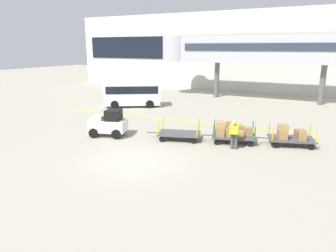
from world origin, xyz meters
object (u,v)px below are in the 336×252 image
(baggage_cart_tail, at_px, (291,136))
(shuttle_van, at_px, (132,92))
(baggage_tug, at_px, (108,124))
(baggage_handler, at_px, (234,133))
(baggage_cart_middle, at_px, (232,132))
(baggage_cart_lead, at_px, (179,134))

(baggage_cart_tail, distance_m, shuttle_van, 14.84)
(baggage_tug, bearing_deg, shuttle_van, 115.41)
(baggage_handler, bearing_deg, baggage_tug, -172.43)
(baggage_cart_middle, relative_size, shuttle_van, 0.61)
(baggage_cart_tail, relative_size, baggage_handler, 1.97)
(baggage_tug, xyz_separation_m, baggage_cart_tail, (9.66, 3.01, -0.21))
(baggage_tug, height_order, baggage_cart_middle, baggage_tug)
(baggage_cart_lead, height_order, baggage_cart_middle, baggage_cart_middle)
(shuttle_van, bearing_deg, baggage_cart_middle, -30.74)
(baggage_tug, distance_m, shuttle_van, 9.51)
(baggage_cart_lead, height_order, shuttle_van, shuttle_van)
(baggage_cart_tail, xyz_separation_m, baggage_handler, (-2.47, -2.05, 0.33))
(baggage_cart_middle, bearing_deg, baggage_tug, -162.39)
(baggage_cart_tail, bearing_deg, baggage_tug, -162.71)
(shuttle_van, bearing_deg, baggage_tug, -64.59)
(baggage_tug, distance_m, baggage_cart_middle, 7.09)
(baggage_tug, relative_size, baggage_cart_lead, 0.76)
(shuttle_van, bearing_deg, baggage_cart_lead, -42.40)
(baggage_cart_lead, relative_size, baggage_cart_middle, 1.00)
(baggage_cart_lead, relative_size, shuttle_van, 0.61)
(shuttle_van, bearing_deg, baggage_cart_tail, -22.09)
(baggage_tug, distance_m, baggage_handler, 7.26)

